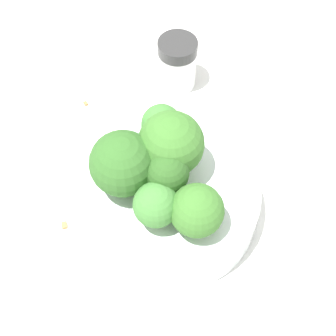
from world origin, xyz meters
TOP-DOWN VIEW (x-y plane):
  - ground_plane at (0.00, 0.00)m, footprint 3.00×3.00m
  - bowl at (0.00, 0.00)m, footprint 0.16×0.16m
  - broccoli_floret_0 at (0.00, 0.04)m, footprint 0.06×0.06m
  - broccoli_floret_1 at (0.02, -0.00)m, footprint 0.06×0.06m
  - broccoli_floret_2 at (-0.03, -0.03)m, footprint 0.05×0.05m
  - broccoli_floret_3 at (-0.03, 0.01)m, footprint 0.04×0.04m
  - broccoli_floret_4 at (-0.01, -0.00)m, footprint 0.04×0.04m
  - broccoli_floret_5 at (0.05, 0.01)m, footprint 0.04×0.04m
  - pepper_shaker at (0.16, 0.01)m, footprint 0.04×0.04m
  - almond_crumb_0 at (0.12, 0.10)m, footprint 0.01×0.01m
  - almond_crumb_1 at (-0.03, 0.09)m, footprint 0.01×0.01m

SIDE VIEW (x-z plane):
  - ground_plane at x=0.00m, z-range 0.00..0.00m
  - almond_crumb_0 at x=0.12m, z-range 0.00..0.01m
  - almond_crumb_1 at x=-0.03m, z-range 0.00..0.01m
  - bowl at x=0.00m, z-range 0.00..0.04m
  - pepper_shaker at x=0.16m, z-range 0.00..0.06m
  - broccoli_floret_2 at x=-0.03m, z-range 0.04..0.09m
  - broccoli_floret_3 at x=-0.03m, z-range 0.04..0.08m
  - broccoli_floret_5 at x=0.05m, z-range 0.04..0.09m
  - broccoli_floret_4 at x=-0.01m, z-range 0.04..0.10m
  - broccoli_floret_0 at x=0.00m, z-range 0.04..0.10m
  - broccoli_floret_1 at x=0.02m, z-range 0.04..0.11m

